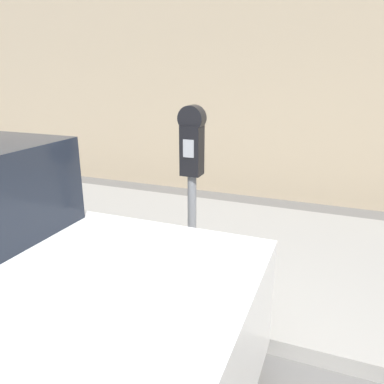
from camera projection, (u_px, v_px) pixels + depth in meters
The scene contains 2 objects.
sidewalk at pixel (254, 254), 4.10m from camera, with size 24.00×2.80×0.13m.
parking_meter at pixel (192, 172), 2.85m from camera, with size 0.19×0.14×1.61m.
Camera 1 is at (0.72, -1.49, 1.96)m, focal length 35.00 mm.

